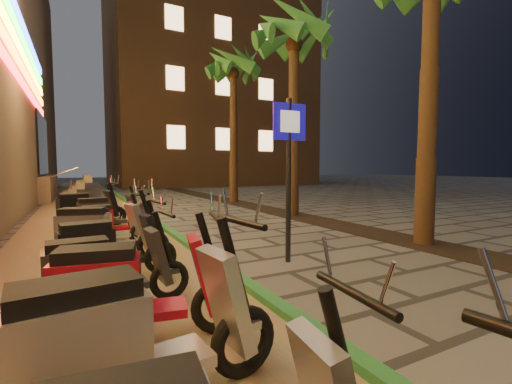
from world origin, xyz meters
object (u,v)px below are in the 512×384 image
scooter_11 (105,214)px  scooter_13 (86,207)px  scooter_8 (101,232)px  scooter_12 (85,209)px  scooter_4 (127,339)px  scooter_6 (103,271)px  scooter_5 (129,289)px  pedestrian_sign (289,157)px  scooter_10 (107,221)px  scooter_9 (104,227)px  scooter_7 (106,248)px

scooter_11 → scooter_13: 1.95m
scooter_8 → scooter_12: bearing=109.1°
scooter_4 → scooter_6: scooter_4 is taller
scooter_5 → scooter_6: size_ratio=1.09×
pedestrian_sign → scooter_8: size_ratio=1.58×
scooter_6 → scooter_12: scooter_12 is taller
scooter_4 → scooter_10: (0.30, 5.92, -0.09)m
scooter_10 → scooter_12: (-0.41, 1.95, 0.08)m
scooter_5 → scooter_9: size_ratio=1.10×
scooter_5 → scooter_12: size_ratio=0.99×
scooter_10 → scooter_12: scooter_12 is taller
pedestrian_sign → scooter_4: (-2.94, -2.68, -1.25)m
pedestrian_sign → scooter_9: bearing=144.2°
scooter_6 → scooter_12: 6.00m
scooter_13 → scooter_7: bearing=-97.7°
scooter_6 → scooter_9: size_ratio=1.02×
scooter_4 → scooter_6: size_ratio=1.15×
scooter_10 → scooter_11: size_ratio=0.91×
scooter_4 → scooter_10: bearing=80.7°
scooter_8 → scooter_11: 2.80m
scooter_7 → scooter_8: bearing=83.0°
pedestrian_sign → scooter_11: (-2.64, 4.14, -1.30)m
pedestrian_sign → scooter_9: size_ratio=1.79×
pedestrian_sign → scooter_5: bearing=-146.1°
scooter_13 → scooter_5: bearing=-97.6°
scooter_6 → scooter_10: size_ratio=1.05×
scooter_6 → scooter_11: bearing=82.0°
pedestrian_sign → scooter_9: pedestrian_sign is taller
scooter_7 → scooter_8: (-0.01, 1.08, 0.04)m
scooter_6 → scooter_10: scooter_6 is taller
scooter_9 → scooter_13: scooter_13 is taller
scooter_8 → scooter_9: 0.89m
scooter_13 → scooter_9: bearing=-95.6°
scooter_10 → scooter_12: bearing=93.4°
scooter_9 → scooter_13: 3.83m
scooter_6 → scooter_7: (0.11, 1.07, 0.02)m
scooter_4 → pedestrian_sign: bearing=36.0°
scooter_8 → scooter_13: size_ratio=1.08×
scooter_9 → scooter_8: bearing=-114.4°
scooter_4 → scooter_8: (0.06, 4.03, -0.01)m
scooter_5 → scooter_13: (-0.21, 7.73, -0.03)m
scooter_10 → scooter_13: scooter_13 is taller
scooter_6 → scooter_9: bearing=82.1°
scooter_4 → scooter_9: scooter_4 is taller
pedestrian_sign → scooter_4: pedestrian_sign is taller
scooter_6 → scooter_7: size_ratio=0.96×
scooter_9 → scooter_11: scooter_11 is taller
scooter_11 → scooter_12: 1.13m
scooter_7 → scooter_9: scooter_7 is taller
pedestrian_sign → scooter_7: pedestrian_sign is taller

